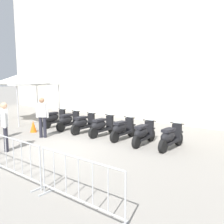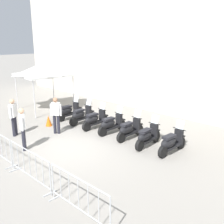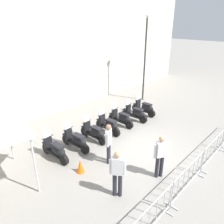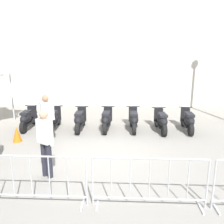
{
  "view_description": "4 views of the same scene",
  "coord_description": "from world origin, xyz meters",
  "px_view_note": "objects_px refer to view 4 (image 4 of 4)",
  "views": [
    {
      "loc": [
        7.43,
        -4.94,
        2.61
      ],
      "look_at": [
        0.23,
        2.51,
        1.11
      ],
      "focal_mm": 39.3,
      "sensor_mm": 36.0,
      "label": 1
    },
    {
      "loc": [
        8.79,
        -5.26,
        4.41
      ],
      "look_at": [
        -0.35,
        2.51,
        1.0
      ],
      "focal_mm": 42.76,
      "sensor_mm": 36.0,
      "label": 2
    },
    {
      "loc": [
        -6.74,
        -5.28,
        5.42
      ],
      "look_at": [
        0.18,
        2.59,
        0.99
      ],
      "focal_mm": 34.51,
      "sensor_mm": 36.0,
      "label": 3
    },
    {
      "loc": [
        1.31,
        -6.51,
        2.98
      ],
      "look_at": [
        0.04,
        1.94,
        0.87
      ],
      "focal_mm": 37.23,
      "sensor_mm": 36.0,
      "label": 4
    }
  ],
  "objects_px": {
    "motorcycle_5": "(161,121)",
    "officer_near_row_end": "(45,140)",
    "officer_mid_plaza": "(46,118)",
    "traffic_cone": "(17,134)",
    "motorcycle_6": "(188,120)",
    "barrier_segment_1": "(31,180)",
    "motorcycle_3": "(107,119)",
    "motorcycle_2": "(80,119)",
    "barrier_segment_2": "(149,183)",
    "motorcycle_1": "(54,119)",
    "motorcycle_0": "(28,118)",
    "motorcycle_4": "(133,119)"
  },
  "relations": [
    {
      "from": "motorcycle_3",
      "to": "motorcycle_5",
      "type": "bearing_deg",
      "value": 3.19
    },
    {
      "from": "motorcycle_1",
      "to": "barrier_segment_2",
      "type": "distance_m",
      "value": 5.88
    },
    {
      "from": "motorcycle_1",
      "to": "officer_mid_plaza",
      "type": "height_order",
      "value": "officer_mid_plaza"
    },
    {
      "from": "motorcycle_2",
      "to": "motorcycle_5",
      "type": "relative_size",
      "value": 1.0
    },
    {
      "from": "motorcycle_6",
      "to": "motorcycle_2",
      "type": "bearing_deg",
      "value": -173.39
    },
    {
      "from": "motorcycle_0",
      "to": "motorcycle_5",
      "type": "distance_m",
      "value": 5.39
    },
    {
      "from": "motorcycle_2",
      "to": "motorcycle_4",
      "type": "relative_size",
      "value": 1.0
    },
    {
      "from": "motorcycle_0",
      "to": "barrier_segment_2",
      "type": "relative_size",
      "value": 0.76
    },
    {
      "from": "officer_mid_plaza",
      "to": "traffic_cone",
      "type": "relative_size",
      "value": 3.15
    },
    {
      "from": "officer_mid_plaza",
      "to": "barrier_segment_2",
      "type": "bearing_deg",
      "value": -39.79
    },
    {
      "from": "motorcycle_3",
      "to": "officer_near_row_end",
      "type": "height_order",
      "value": "officer_near_row_end"
    },
    {
      "from": "officer_near_row_end",
      "to": "officer_mid_plaza",
      "type": "bearing_deg",
      "value": 113.12
    },
    {
      "from": "barrier_segment_1",
      "to": "barrier_segment_2",
      "type": "xyz_separation_m",
      "value": [
        2.35,
        0.24,
        0.0
      ]
    },
    {
      "from": "motorcycle_3",
      "to": "motorcycle_6",
      "type": "xyz_separation_m",
      "value": [
        3.22,
        0.33,
        0.0
      ]
    },
    {
      "from": "motorcycle_6",
      "to": "officer_mid_plaza",
      "type": "height_order",
      "value": "officer_mid_plaza"
    },
    {
      "from": "motorcycle_1",
      "to": "motorcycle_3",
      "type": "xyz_separation_m",
      "value": [
        2.13,
        0.23,
        0.0
      ]
    },
    {
      "from": "motorcycle_0",
      "to": "motorcycle_2",
      "type": "relative_size",
      "value": 1.0
    },
    {
      "from": "motorcycle_5",
      "to": "barrier_segment_1",
      "type": "xyz_separation_m",
      "value": [
        -2.85,
        -5.08,
        0.07
      ]
    },
    {
      "from": "barrier_segment_2",
      "to": "officer_mid_plaza",
      "type": "distance_m",
      "value": 4.36
    },
    {
      "from": "motorcycle_1",
      "to": "motorcycle_5",
      "type": "xyz_separation_m",
      "value": [
        4.3,
        0.35,
        0.0
      ]
    },
    {
      "from": "officer_near_row_end",
      "to": "traffic_cone",
      "type": "xyz_separation_m",
      "value": [
        -2.07,
        2.15,
        -0.71
      ]
    },
    {
      "from": "motorcycle_2",
      "to": "motorcycle_0",
      "type": "bearing_deg",
      "value": -175.5
    },
    {
      "from": "motorcycle_1",
      "to": "motorcycle_2",
      "type": "xyz_separation_m",
      "value": [
        1.07,
        0.07,
        0.0
      ]
    },
    {
      "from": "motorcycle_5",
      "to": "officer_near_row_end",
      "type": "relative_size",
      "value": 0.99
    },
    {
      "from": "motorcycle_1",
      "to": "officer_near_row_end",
      "type": "bearing_deg",
      "value": -70.4
    },
    {
      "from": "barrier_segment_1",
      "to": "traffic_cone",
      "type": "relative_size",
      "value": 4.13
    },
    {
      "from": "motorcycle_5",
      "to": "motorcycle_2",
      "type": "bearing_deg",
      "value": -174.97
    },
    {
      "from": "motorcycle_0",
      "to": "motorcycle_6",
      "type": "xyz_separation_m",
      "value": [
        6.43,
        0.66,
        0.0
      ]
    },
    {
      "from": "motorcycle_5",
      "to": "officer_mid_plaza",
      "type": "distance_m",
      "value": 4.38
    },
    {
      "from": "motorcycle_2",
      "to": "motorcycle_5",
      "type": "xyz_separation_m",
      "value": [
        3.22,
        0.28,
        0.0
      ]
    },
    {
      "from": "motorcycle_6",
      "to": "officer_mid_plaza",
      "type": "xyz_separation_m",
      "value": [
        -4.88,
        -2.27,
        0.53
      ]
    },
    {
      "from": "traffic_cone",
      "to": "motorcycle_1",
      "type": "bearing_deg",
      "value": 62.62
    },
    {
      "from": "motorcycle_1",
      "to": "motorcycle_3",
      "type": "distance_m",
      "value": 2.15
    },
    {
      "from": "barrier_segment_1",
      "to": "officer_near_row_end",
      "type": "height_order",
      "value": "officer_near_row_end"
    },
    {
      "from": "motorcycle_6",
      "to": "barrier_segment_2",
      "type": "relative_size",
      "value": 0.76
    },
    {
      "from": "motorcycle_3",
      "to": "motorcycle_6",
      "type": "height_order",
      "value": "same"
    },
    {
      "from": "barrier_segment_2",
      "to": "motorcycle_5",
      "type": "bearing_deg",
      "value": 84.19
    },
    {
      "from": "barrier_segment_2",
      "to": "motorcycle_3",
      "type": "bearing_deg",
      "value": 109.51
    },
    {
      "from": "motorcycle_5",
      "to": "motorcycle_6",
      "type": "height_order",
      "value": "same"
    },
    {
      "from": "motorcycle_4",
      "to": "officer_near_row_end",
      "type": "height_order",
      "value": "officer_near_row_end"
    },
    {
      "from": "motorcycle_3",
      "to": "motorcycle_0",
      "type": "bearing_deg",
      "value": -174.09
    },
    {
      "from": "motorcycle_3",
      "to": "motorcycle_4",
      "type": "height_order",
      "value": "same"
    },
    {
      "from": "officer_near_row_end",
      "to": "officer_mid_plaza",
      "type": "distance_m",
      "value": 2.1
    },
    {
      "from": "motorcycle_4",
      "to": "motorcycle_5",
      "type": "bearing_deg",
      "value": -1.49
    },
    {
      "from": "motorcycle_2",
      "to": "barrier_segment_2",
      "type": "xyz_separation_m",
      "value": [
        2.73,
        -4.55,
        0.07
      ]
    },
    {
      "from": "motorcycle_2",
      "to": "officer_mid_plaza",
      "type": "relative_size",
      "value": 1.0
    },
    {
      "from": "motorcycle_6",
      "to": "barrier_segment_1",
      "type": "relative_size",
      "value": 0.76
    },
    {
      "from": "motorcycle_6",
      "to": "traffic_cone",
      "type": "height_order",
      "value": "motorcycle_6"
    },
    {
      "from": "barrier_segment_2",
      "to": "motorcycle_1",
      "type": "bearing_deg",
      "value": 130.31
    },
    {
      "from": "motorcycle_3",
      "to": "motorcycle_4",
      "type": "bearing_deg",
      "value": 7.9
    }
  ]
}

